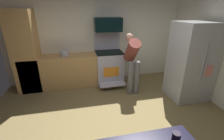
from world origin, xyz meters
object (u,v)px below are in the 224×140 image
Objects in this scene: oven_range at (109,66)px; mug_coffee at (176,137)px; microwave at (108,25)px; stock_pot at (64,53)px; person_cook at (132,59)px; refrigerator at (191,62)px.

oven_range reaches higher than mug_coffee.
stock_pot is at bearing -176.29° from microwave.
person_cook is at bearing -58.40° from microwave.
stock_pot is at bearing 179.42° from oven_range.
refrigerator is 8.07× the size of stock_pot.
refrigerator is at bearing -24.01° from person_cook.
mug_coffee is (-0.46, -2.57, 0.05)m from person_cook.
microwave is at bearing 3.71° from stock_pot.
oven_range is 1.00× the size of person_cook.
refrigerator is 3.24m from stock_pot.
refrigerator reaches higher than person_cook.
refrigerator is at bearing -37.38° from microwave.
mug_coffee is 3.49m from stock_pot.
microwave is at bearing 142.62° from refrigerator.
refrigerator reaches higher than mug_coffee.
stock_pot is (-1.23, 0.01, 0.47)m from oven_range.
stock_pot is at bearing 157.16° from refrigerator.
refrigerator is 1.22× the size of person_cook.
oven_range is 1.19m from microwave.
person_cook is 1.84m from stock_pot.
mug_coffee is at bearing -130.93° from refrigerator.
microwave is 0.49× the size of person_cook.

